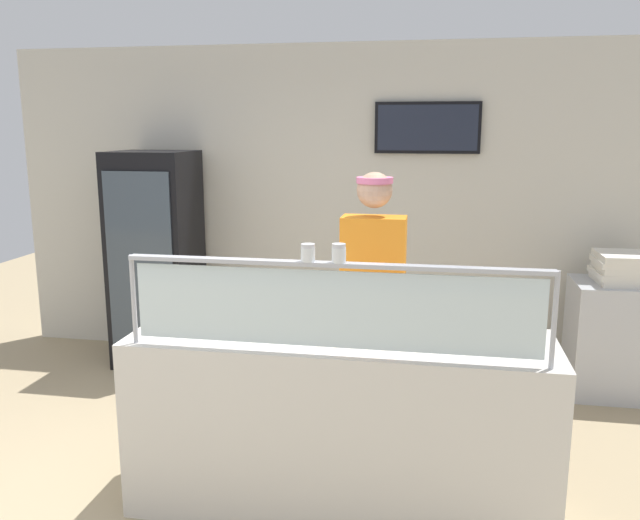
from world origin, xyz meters
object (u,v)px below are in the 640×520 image
(drink_fridge, at_px, (156,259))
(pizza_box_stack, at_px, (625,268))
(parmesan_shaker, at_px, (308,254))
(pepper_flake_shaker, at_px, (339,254))
(worker_figure, at_px, (373,298))
(pizza_server, at_px, (380,328))
(pizza_tray, at_px, (377,330))

(drink_fridge, bearing_deg, pizza_box_stack, -0.67)
(parmesan_shaker, distance_m, pizza_box_stack, 2.94)
(parmesan_shaker, bearing_deg, pizza_box_stack, 47.29)
(parmesan_shaker, relative_size, pizza_box_stack, 0.19)
(pepper_flake_shaker, height_order, drink_fridge, drink_fridge)
(pepper_flake_shaker, bearing_deg, drink_fridge, 131.17)
(worker_figure, height_order, drink_fridge, drink_fridge)
(worker_figure, bearing_deg, pepper_flake_shaker, -95.20)
(pizza_server, relative_size, pepper_flake_shaker, 3.17)
(pepper_flake_shaker, bearing_deg, worker_figure, 84.80)
(drink_fridge, bearing_deg, pizza_server, -41.43)
(parmesan_shaker, height_order, drink_fridge, drink_fridge)
(pizza_tray, height_order, pepper_flake_shaker, pepper_flake_shaker)
(parmesan_shaker, distance_m, pepper_flake_shaker, 0.14)
(parmesan_shaker, relative_size, worker_figure, 0.05)
(pizza_tray, relative_size, pepper_flake_shaker, 5.32)
(pizza_tray, xyz_separation_m, pepper_flake_shaker, (-0.15, -0.37, 0.47))
(pepper_flake_shaker, height_order, worker_figure, worker_figure)
(pizza_tray, bearing_deg, worker_figure, 97.72)
(parmesan_shaker, distance_m, worker_figure, 1.00)
(pizza_box_stack, bearing_deg, pizza_tray, -133.53)
(worker_figure, height_order, pizza_box_stack, worker_figure)
(pizza_tray, distance_m, drink_fridge, 2.74)
(pizza_tray, height_order, pizza_server, pizza_server)
(pizza_server, xyz_separation_m, parmesan_shaker, (-0.31, -0.35, 0.45))
(pizza_tray, xyz_separation_m, parmesan_shaker, (-0.29, -0.37, 0.47))
(pizza_tray, relative_size, pizza_box_stack, 1.06)
(worker_figure, distance_m, drink_fridge, 2.38)
(pepper_flake_shaker, distance_m, drink_fridge, 2.94)
(pizza_server, bearing_deg, pizza_box_stack, 64.14)
(parmesan_shaker, xyz_separation_m, pizza_box_stack, (1.97, 2.14, -0.45))
(pizza_server, distance_m, worker_figure, 0.53)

